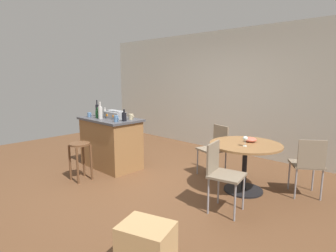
{
  "coord_description": "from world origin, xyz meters",
  "views": [
    {
      "loc": [
        3.23,
        -2.81,
        1.71
      ],
      "look_at": [
        0.11,
        0.46,
        0.88
      ],
      "focal_mm": 29.59,
      "sensor_mm": 36.0,
      "label": 1
    }
  ],
  "objects": [
    {
      "name": "ground_plane",
      "position": [
        0.0,
        0.0,
        0.0
      ],
      "size": [
        8.8,
        8.8,
        0.0
      ],
      "primitive_type": "plane",
      "color": "brown"
    },
    {
      "name": "back_wall",
      "position": [
        0.0,
        2.66,
        1.35
      ],
      "size": [
        8.0,
        0.1,
        2.7
      ],
      "primitive_type": "cube",
      "color": "beige",
      "rests_on": "ground_plane"
    },
    {
      "name": "kitchen_island",
      "position": [
        -1.04,
        0.11,
        0.47
      ],
      "size": [
        1.18,
        0.71,
        0.93
      ],
      "color": "olive",
      "rests_on": "ground_plane"
    },
    {
      "name": "wooden_stool",
      "position": [
        -0.84,
        -0.63,
        0.46
      ],
      "size": [
        0.33,
        0.33,
        0.62
      ],
      "color": "brown",
      "rests_on": "ground_plane"
    },
    {
      "name": "dining_table",
      "position": [
        1.34,
        0.82,
        0.56
      ],
      "size": [
        1.04,
        1.04,
        0.73
      ],
      "color": "black",
      "rests_on": "ground_plane"
    },
    {
      "name": "folding_chair_near",
      "position": [
        0.63,
        1.09,
        0.51
      ],
      "size": [
        0.49,
        0.49,
        0.86
      ],
      "color": "#7F705B",
      "rests_on": "ground_plane"
    },
    {
      "name": "folding_chair_far",
      "position": [
        1.43,
        0.05,
        0.53
      ],
      "size": [
        0.47,
        0.47,
        0.88
      ],
      "color": "#7F705B",
      "rests_on": "ground_plane"
    },
    {
      "name": "folding_chair_left",
      "position": [
        2.09,
        1.24,
        0.51
      ],
      "size": [
        0.56,
        0.56,
        0.86
      ],
      "color": "#7F705B",
      "rests_on": "ground_plane"
    },
    {
      "name": "toolbox",
      "position": [
        -0.95,
        0.17,
        1.0
      ],
      "size": [
        0.41,
        0.23,
        0.15
      ],
      "color": "gray",
      "rests_on": "kitchen_island"
    },
    {
      "name": "bottle_0",
      "position": [
        -1.26,
        0.15,
        1.0
      ],
      "size": [
        0.07,
        0.07,
        0.18
      ],
      "color": "#B7B2AD",
      "rests_on": "kitchen_island"
    },
    {
      "name": "bottle_1",
      "position": [
        -0.58,
        0.09,
        1.01
      ],
      "size": [
        0.08,
        0.08,
        0.21
      ],
      "color": "black",
      "rests_on": "kitchen_island"
    },
    {
      "name": "bottle_2",
      "position": [
        -1.42,
        0.09,
        1.05
      ],
      "size": [
        0.06,
        0.06,
        0.31
      ],
      "color": "black",
      "rests_on": "kitchen_island"
    },
    {
      "name": "bottle_3",
      "position": [
        -1.11,
        -0.05,
        1.05
      ],
      "size": [
        0.08,
        0.08,
        0.31
      ],
      "color": "#B7B2AD",
      "rests_on": "kitchen_island"
    },
    {
      "name": "bottle_4",
      "position": [
        -1.22,
        -0.03,
        1.01
      ],
      "size": [
        0.08,
        0.08,
        0.2
      ],
      "color": "#194C23",
      "rests_on": "kitchen_island"
    },
    {
      "name": "cup_0",
      "position": [
        -0.62,
        -0.05,
        0.99
      ],
      "size": [
        0.11,
        0.08,
        0.11
      ],
      "color": "#4C7099",
      "rests_on": "kitchen_island"
    },
    {
      "name": "cup_1",
      "position": [
        -1.46,
        -0.06,
        0.97
      ],
      "size": [
        0.11,
        0.08,
        0.08
      ],
      "color": "#4C7099",
      "rests_on": "kitchen_island"
    },
    {
      "name": "cup_2",
      "position": [
        -1.32,
        0.25,
        0.98
      ],
      "size": [
        0.11,
        0.08,
        0.11
      ],
      "color": "#DB6651",
      "rests_on": "kitchen_island"
    },
    {
      "name": "cup_3",
      "position": [
        -0.64,
        0.28,
        0.98
      ],
      "size": [
        0.13,
        0.09,
        0.1
      ],
      "color": "tan",
      "rests_on": "kitchen_island"
    },
    {
      "name": "wine_glass",
      "position": [
        1.41,
        0.67,
        0.84
      ],
      "size": [
        0.07,
        0.07,
        0.14
      ],
      "color": "silver",
      "rests_on": "dining_table"
    },
    {
      "name": "serving_bowl",
      "position": [
        1.34,
        0.96,
        0.77
      ],
      "size": [
        0.18,
        0.18,
        0.07
      ],
      "primitive_type": "ellipsoid",
      "color": "#DB6651",
      "rests_on": "dining_table"
    },
    {
      "name": "cardboard_box",
      "position": [
        1.57,
        -1.35,
        0.22
      ],
      "size": [
        0.54,
        0.48,
        0.43
      ],
      "primitive_type": "cube",
      "rotation": [
        0.0,
        0.0,
        0.32
      ],
      "color": "tan",
      "rests_on": "ground_plane"
    }
  ]
}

